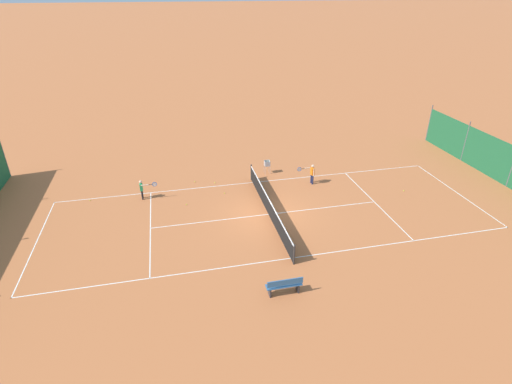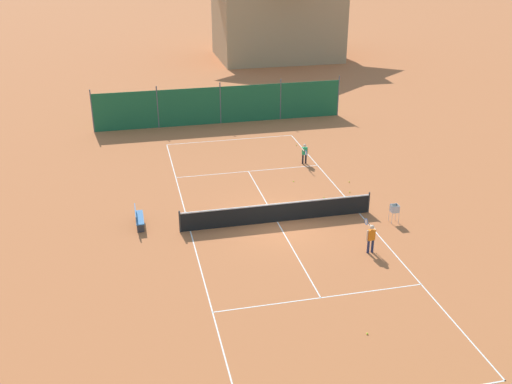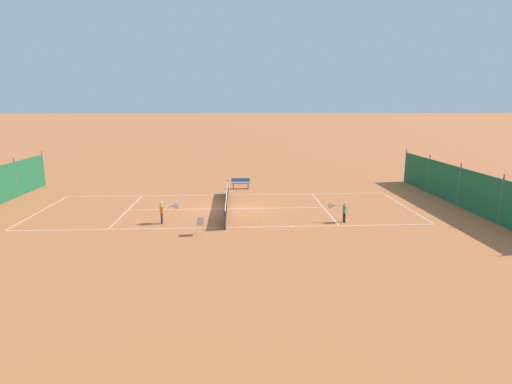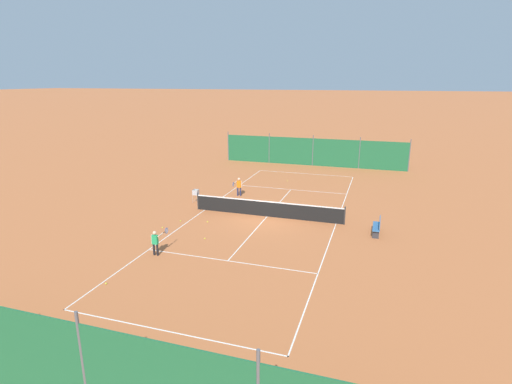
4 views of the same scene
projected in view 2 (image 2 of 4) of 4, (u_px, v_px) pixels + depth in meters
The scene contains 14 objects.
ground_plane at pixel (277, 222), 28.09m from camera, with size 600.00×600.00×0.00m, color #BC6638.
court_line_markings at pixel (277, 222), 28.09m from camera, with size 8.25×23.85×0.01m.
tennis_net at pixel (277, 212), 27.89m from camera, with size 9.18×0.08×1.06m.
windscreen_fence_far at pixel (220, 105), 41.32m from camera, with size 17.28×0.08×2.90m.
player_near_baseline at pixel (371, 236), 25.21m from camera, with size 0.44×1.09×1.31m.
player_near_service at pixel (305, 153), 34.54m from camera, with size 0.41×1.01×1.20m.
tennis_ball_by_net_left at pixel (349, 182), 32.33m from camera, with size 0.07×0.07×0.07m, color #CCE033.
tennis_ball_service_box at pixel (324, 198), 30.48m from camera, with size 0.07×0.07×0.07m, color #CCE033.
tennis_ball_alley_left at pixel (294, 181), 32.39m from camera, with size 0.07×0.07×0.07m, color #CCE033.
tennis_ball_far_corner at pixel (367, 334), 20.40m from camera, with size 0.07×0.07×0.07m, color #CCE033.
tennis_ball_mid_court at pixel (350, 192), 31.12m from camera, with size 0.07×0.07×0.07m, color #CCE033.
tennis_ball_by_net_right at pixel (297, 145), 37.65m from camera, with size 0.07×0.07×0.07m, color #CCE033.
ball_hopper at pixel (395, 210), 27.78m from camera, with size 0.36×0.36×0.89m.
courtside_bench at pixel (139, 217), 27.50m from camera, with size 0.36×1.50×0.84m.
Camera 2 is at (-6.56, -24.17, 12.84)m, focal length 42.00 mm.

